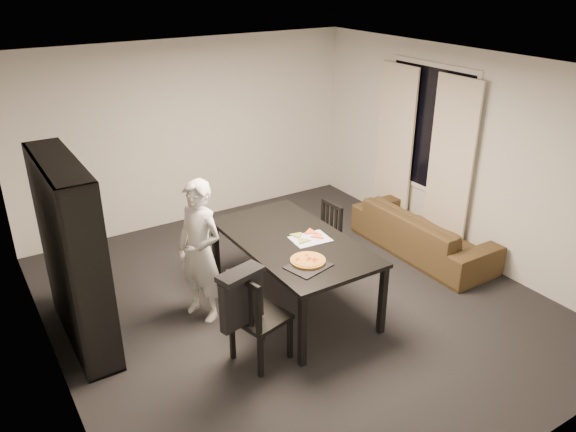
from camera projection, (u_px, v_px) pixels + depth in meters
room at (295, 195)px, 5.82m from camera, size 5.01×5.51×2.61m
window_pane at (428, 129)px, 7.41m from camera, size 0.02×1.40×1.60m
window_frame at (428, 129)px, 7.41m from camera, size 0.03×1.52×1.72m
curtain_left at (450, 166)px, 7.11m from camera, size 0.03×0.70×2.25m
curtain_right at (394, 145)px, 7.92m from camera, size 0.03×0.70×2.25m
bookshelf at (73, 255)px, 5.38m from camera, size 0.35×1.50×1.90m
dining_table at (293, 245)px, 6.01m from camera, size 1.08×1.95×0.81m
chair_left at (253, 313)px, 5.17m from camera, size 0.55×0.55×0.98m
chair_right at (325, 233)px, 6.86m from camera, size 0.41×0.41×0.86m
draped_jacket at (241, 296)px, 4.98m from camera, size 0.47×0.29×0.54m
person at (200, 251)px, 5.81m from camera, size 0.56×0.66×1.55m
baking_tray at (308, 266)px, 5.44m from camera, size 0.46×0.40×0.01m
pepperoni_pizza at (308, 260)px, 5.50m from camera, size 0.35×0.35×0.03m
kitchen_towel at (310, 239)px, 5.98m from camera, size 0.43×0.34×0.01m
pizza_slices at (307, 236)px, 6.02m from camera, size 0.39×0.33×0.01m
sofa at (423, 232)px, 7.33m from camera, size 0.79×2.01×0.59m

